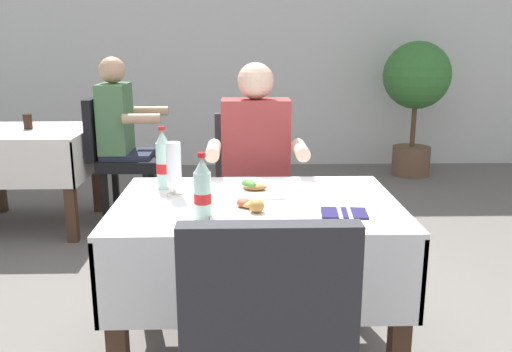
% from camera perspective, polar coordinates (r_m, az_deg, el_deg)
% --- Properties ---
extents(back_wall, '(11.00, 0.12, 2.89)m').
position_cam_1_polar(back_wall, '(6.05, 0.19, 14.79)').
color(back_wall, silver).
rests_on(back_wall, ground).
extents(main_dining_table, '(1.14, 0.80, 0.74)m').
position_cam_1_polar(main_dining_table, '(2.24, 0.07, -6.94)').
color(main_dining_table, white).
rests_on(main_dining_table, ground).
extents(chair_far_diner_seat, '(0.44, 0.50, 0.97)m').
position_cam_1_polar(chair_far_diner_seat, '(2.99, -0.38, -1.64)').
color(chair_far_diner_seat, '#2D2D33').
rests_on(chair_far_diner_seat, ground).
extents(chair_near_camera_side, '(0.44, 0.50, 0.97)m').
position_cam_1_polar(chair_near_camera_side, '(1.53, 1.00, -17.95)').
color(chair_near_camera_side, '#2D2D33').
rests_on(chair_near_camera_side, ground).
extents(seated_diner_far, '(0.50, 0.46, 1.26)m').
position_cam_1_polar(seated_diner_far, '(2.85, -0.00, 0.81)').
color(seated_diner_far, '#282D42').
rests_on(seated_diner_far, ground).
extents(plate_near_camera, '(0.25, 0.25, 0.06)m').
position_cam_1_polar(plate_near_camera, '(2.02, -0.92, -3.61)').
color(plate_near_camera, white).
rests_on(plate_near_camera, main_dining_table).
extents(plate_far_diner, '(0.26, 0.26, 0.05)m').
position_cam_1_polar(plate_far_diner, '(2.31, -0.25, -1.35)').
color(plate_far_diner, white).
rests_on(plate_far_diner, main_dining_table).
extents(beer_glass_left, '(0.07, 0.07, 0.23)m').
position_cam_1_polar(beer_glass_left, '(2.26, -8.67, 0.76)').
color(beer_glass_left, white).
rests_on(beer_glass_left, main_dining_table).
extents(cola_bottle_primary, '(0.06, 0.06, 0.25)m').
position_cam_1_polar(cola_bottle_primary, '(1.95, -5.68, -1.52)').
color(cola_bottle_primary, silver).
rests_on(cola_bottle_primary, main_dining_table).
extents(cola_bottle_secondary, '(0.06, 0.06, 0.27)m').
position_cam_1_polar(cola_bottle_secondary, '(2.38, -9.80, 1.53)').
color(cola_bottle_secondary, silver).
rests_on(cola_bottle_secondary, main_dining_table).
extents(napkin_cutlery_set, '(0.18, 0.19, 0.01)m').
position_cam_1_polar(napkin_cutlery_set, '(2.05, 9.30, -3.85)').
color(napkin_cutlery_set, '#231E4C').
rests_on(napkin_cutlery_set, main_dining_table).
extents(background_dining_table, '(0.91, 0.82, 0.74)m').
position_cam_1_polar(background_dining_table, '(4.33, -22.94, 2.11)').
color(background_dining_table, white).
rests_on(background_dining_table, ground).
extents(background_chair_right, '(0.50, 0.44, 0.97)m').
position_cam_1_polar(background_chair_right, '(4.13, -14.33, 2.31)').
color(background_chair_right, black).
rests_on(background_chair_right, ground).
extents(background_patron, '(0.46, 0.50, 1.26)m').
position_cam_1_polar(background_patron, '(4.09, -13.79, 4.47)').
color(background_patron, '#282D42').
rests_on(background_patron, ground).
extents(background_table_tumbler, '(0.06, 0.06, 0.11)m').
position_cam_1_polar(background_table_tumbler, '(4.32, -22.99, 5.32)').
color(background_table_tumbler, black).
rests_on(background_table_tumbler, background_dining_table).
extents(potted_plant_corner, '(0.68, 0.68, 1.37)m').
position_cam_1_polar(potted_plant_corner, '(5.76, 16.57, 9.04)').
color(potted_plant_corner, brown).
rests_on(potted_plant_corner, ground).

